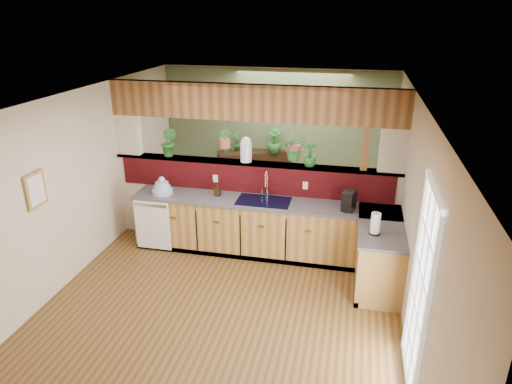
% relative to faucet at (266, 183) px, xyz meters
% --- Properties ---
extents(ground, '(4.60, 7.00, 0.01)m').
position_rel_faucet_xyz_m(ground, '(-0.26, -1.13, -1.13)').
color(ground, brown).
rests_on(ground, ground).
extents(ceiling, '(4.60, 7.00, 0.01)m').
position_rel_faucet_xyz_m(ceiling, '(-0.26, -1.13, 1.47)').
color(ceiling, brown).
rests_on(ceiling, ground).
extents(wall_back, '(4.60, 0.02, 2.60)m').
position_rel_faucet_xyz_m(wall_back, '(-0.26, 2.37, 0.17)').
color(wall_back, beige).
rests_on(wall_back, ground).
extents(wall_left, '(0.02, 7.00, 2.60)m').
position_rel_faucet_xyz_m(wall_left, '(-2.56, -1.13, 0.17)').
color(wall_left, beige).
rests_on(wall_left, ground).
extents(wall_right, '(0.02, 7.00, 2.60)m').
position_rel_faucet_xyz_m(wall_right, '(2.04, -1.13, 0.17)').
color(wall_right, beige).
rests_on(wall_right, ground).
extents(pass_through_partition, '(4.60, 0.21, 2.60)m').
position_rel_faucet_xyz_m(pass_through_partition, '(-0.23, 0.21, 0.06)').
color(pass_through_partition, beige).
rests_on(pass_through_partition, ground).
extents(pass_through_ledge, '(4.60, 0.21, 0.04)m').
position_rel_faucet_xyz_m(pass_through_ledge, '(-0.26, 0.22, 0.24)').
color(pass_through_ledge, brown).
rests_on(pass_through_ledge, ground).
extents(header_beam, '(4.60, 0.15, 0.55)m').
position_rel_faucet_xyz_m(header_beam, '(-0.26, 0.22, 1.19)').
color(header_beam, brown).
rests_on(header_beam, ground).
extents(sage_backwall, '(4.55, 0.02, 2.55)m').
position_rel_faucet_xyz_m(sage_backwall, '(-0.26, 2.35, 0.17)').
color(sage_backwall, '#536444').
rests_on(sage_backwall, ground).
extents(countertop, '(4.14, 1.52, 0.90)m').
position_rel_faucet_xyz_m(countertop, '(0.58, -0.27, -0.68)').
color(countertop, olive).
rests_on(countertop, ground).
extents(dishwasher, '(0.58, 0.03, 0.82)m').
position_rel_faucet_xyz_m(dishwasher, '(-1.74, -0.47, -0.68)').
color(dishwasher, white).
rests_on(dishwasher, ground).
extents(navy_sink, '(0.82, 0.50, 0.18)m').
position_rel_faucet_xyz_m(navy_sink, '(-0.01, -0.16, -0.31)').
color(navy_sink, black).
rests_on(navy_sink, countertop).
extents(french_door, '(0.06, 1.02, 2.16)m').
position_rel_faucet_xyz_m(french_door, '(2.01, -2.43, -0.08)').
color(french_door, white).
rests_on(french_door, ground).
extents(framed_print, '(0.04, 0.35, 0.45)m').
position_rel_faucet_xyz_m(framed_print, '(-2.53, -1.93, 0.42)').
color(framed_print, olive).
rests_on(framed_print, wall_left).
extents(faucet, '(0.19, 0.19, 0.43)m').
position_rel_faucet_xyz_m(faucet, '(0.00, 0.00, 0.00)').
color(faucet, '#B7B7B2').
rests_on(faucet, countertop).
extents(dish_stack, '(0.33, 0.33, 0.29)m').
position_rel_faucet_xyz_m(dish_stack, '(-1.64, -0.21, -0.14)').
color(dish_stack, '#A7B8D8').
rests_on(dish_stack, countertop).
extents(soap_dispenser, '(0.10, 0.11, 0.20)m').
position_rel_faucet_xyz_m(soap_dispenser, '(-0.76, -0.10, -0.13)').
color(soap_dispenser, '#382514').
rests_on(soap_dispenser, countertop).
extents(coffee_maker, '(0.15, 0.26, 0.29)m').
position_rel_faucet_xyz_m(coffee_maker, '(1.27, -0.22, -0.10)').
color(coffee_maker, black).
rests_on(coffee_maker, countertop).
extents(paper_towel, '(0.15, 0.15, 0.32)m').
position_rel_faucet_xyz_m(paper_towel, '(1.63, -0.93, -0.09)').
color(paper_towel, black).
rests_on(paper_towel, countertop).
extents(glass_jar, '(0.18, 0.18, 0.40)m').
position_rel_faucet_xyz_m(glass_jar, '(-0.37, 0.22, 0.46)').
color(glass_jar, silver).
rests_on(glass_jar, pass_through_ledge).
extents(ledge_plant_left, '(0.28, 0.24, 0.48)m').
position_rel_faucet_xyz_m(ledge_plant_left, '(-1.66, 0.22, 0.50)').
color(ledge_plant_left, '#215D22').
rests_on(ledge_plant_left, pass_through_ledge).
extents(ledge_plant_right, '(0.23, 0.23, 0.38)m').
position_rel_faucet_xyz_m(ledge_plant_right, '(0.63, 0.22, 0.45)').
color(ledge_plant_right, '#215D22').
rests_on(ledge_plant_right, pass_through_ledge).
extents(hanging_plant_a, '(0.19, 0.17, 0.47)m').
position_rel_faucet_xyz_m(hanging_plant_a, '(-0.71, 0.22, 0.68)').
color(hanging_plant_a, brown).
rests_on(hanging_plant_a, header_beam).
extents(hanging_plant_b, '(0.43, 0.40, 0.50)m').
position_rel_faucet_xyz_m(hanging_plant_b, '(0.39, 0.22, 0.70)').
color(hanging_plant_b, brown).
rests_on(hanging_plant_b, header_beam).
extents(shelving_console, '(1.48, 0.95, 0.97)m').
position_rel_faucet_xyz_m(shelving_console, '(-0.67, 2.12, -0.63)').
color(shelving_console, black).
rests_on(shelving_console, ground).
extents(shelf_plant_a, '(0.24, 0.19, 0.41)m').
position_rel_faucet_xyz_m(shelf_plant_a, '(-1.04, 2.12, 0.06)').
color(shelf_plant_a, '#215D22').
rests_on(shelf_plant_a, shelving_console).
extents(shelf_plant_b, '(0.32, 0.32, 0.50)m').
position_rel_faucet_xyz_m(shelf_plant_b, '(-0.27, 2.12, 0.10)').
color(shelf_plant_b, '#215D22').
rests_on(shelf_plant_b, shelving_console).
extents(floor_plant, '(0.72, 0.66, 0.67)m').
position_rel_faucet_xyz_m(floor_plant, '(0.71, 1.00, -0.80)').
color(floor_plant, '#215D22').
rests_on(floor_plant, ground).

